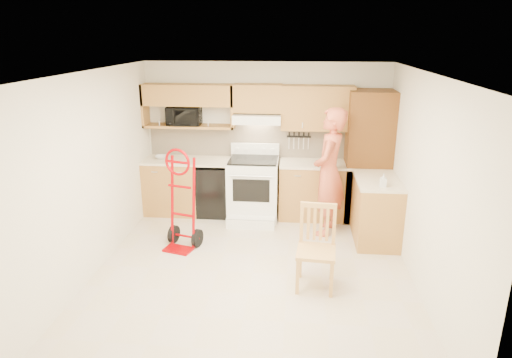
# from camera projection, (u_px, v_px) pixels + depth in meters

# --- Properties ---
(floor) EXTENTS (4.00, 4.50, 0.02)m
(floor) POSITION_uv_depth(u_px,v_px,m) (252.00, 273.00, 5.76)
(floor) COLOR beige
(floor) RESTS_ON ground
(ceiling) EXTENTS (4.00, 4.50, 0.02)m
(ceiling) POSITION_uv_depth(u_px,v_px,m) (252.00, 72.00, 4.98)
(ceiling) COLOR white
(ceiling) RESTS_ON ground
(wall_back) EXTENTS (4.00, 0.02, 2.50)m
(wall_back) POSITION_uv_depth(u_px,v_px,m) (266.00, 138.00, 7.51)
(wall_back) COLOR beige
(wall_back) RESTS_ON ground
(wall_front) EXTENTS (4.00, 0.02, 2.50)m
(wall_front) POSITION_uv_depth(u_px,v_px,m) (220.00, 276.00, 3.23)
(wall_front) COLOR beige
(wall_front) RESTS_ON ground
(wall_left) EXTENTS (0.02, 4.50, 2.50)m
(wall_left) POSITION_uv_depth(u_px,v_px,m) (91.00, 175.00, 5.55)
(wall_left) COLOR beige
(wall_left) RESTS_ON ground
(wall_right) EXTENTS (0.02, 4.50, 2.50)m
(wall_right) POSITION_uv_depth(u_px,v_px,m) (425.00, 185.00, 5.19)
(wall_right) COLOR beige
(wall_right) RESTS_ON ground
(backsplash) EXTENTS (3.92, 0.03, 0.55)m
(backsplash) POSITION_uv_depth(u_px,v_px,m) (266.00, 142.00, 7.50)
(backsplash) COLOR beige
(backsplash) RESTS_ON wall_back
(lower_cab_left) EXTENTS (0.90, 0.60, 0.90)m
(lower_cab_left) POSITION_uv_depth(u_px,v_px,m) (173.00, 187.00, 7.60)
(lower_cab_left) COLOR #AC7331
(lower_cab_left) RESTS_ON ground
(dishwasher) EXTENTS (0.60, 0.60, 0.85)m
(dishwasher) POSITION_uv_depth(u_px,v_px,m) (217.00, 189.00, 7.54)
(dishwasher) COLOR black
(dishwasher) RESTS_ON ground
(lower_cab_right) EXTENTS (1.14, 0.60, 0.90)m
(lower_cab_right) POSITION_uv_depth(u_px,v_px,m) (314.00, 191.00, 7.39)
(lower_cab_right) COLOR #AC7331
(lower_cab_right) RESTS_ON ground
(countertop_left) EXTENTS (1.50, 0.63, 0.04)m
(countertop_left) POSITION_uv_depth(u_px,v_px,m) (189.00, 160.00, 7.43)
(countertop_left) COLOR beige
(countertop_left) RESTS_ON lower_cab_left
(countertop_right) EXTENTS (1.14, 0.63, 0.04)m
(countertop_right) POSITION_uv_depth(u_px,v_px,m) (316.00, 164.00, 7.24)
(countertop_right) COLOR beige
(countertop_right) RESTS_ON lower_cab_right
(cab_return_right) EXTENTS (0.60, 1.00, 0.90)m
(cab_return_right) POSITION_uv_depth(u_px,v_px,m) (376.00, 211.00, 6.55)
(cab_return_right) COLOR #AC7331
(cab_return_right) RESTS_ON ground
(countertop_return) EXTENTS (0.63, 1.00, 0.04)m
(countertop_return) POSITION_uv_depth(u_px,v_px,m) (379.00, 180.00, 6.41)
(countertop_return) COLOR beige
(countertop_return) RESTS_ON cab_return_right
(pantry_tall) EXTENTS (0.70, 0.60, 2.10)m
(pantry_tall) POSITION_uv_depth(u_px,v_px,m) (368.00, 157.00, 7.13)
(pantry_tall) COLOR #573214
(pantry_tall) RESTS_ON ground
(upper_cab_left) EXTENTS (1.50, 0.33, 0.34)m
(upper_cab_left) POSITION_uv_depth(u_px,v_px,m) (188.00, 95.00, 7.23)
(upper_cab_left) COLOR #AC7331
(upper_cab_left) RESTS_ON wall_back
(upper_shelf_mw) EXTENTS (1.50, 0.33, 0.04)m
(upper_shelf_mw) POSITION_uv_depth(u_px,v_px,m) (189.00, 126.00, 7.39)
(upper_shelf_mw) COLOR #AC7331
(upper_shelf_mw) RESTS_ON wall_back
(upper_cab_center) EXTENTS (0.76, 0.33, 0.44)m
(upper_cab_center) POSITION_uv_depth(u_px,v_px,m) (258.00, 98.00, 7.14)
(upper_cab_center) COLOR #AC7331
(upper_cab_center) RESTS_ON wall_back
(upper_cab_right) EXTENTS (1.14, 0.33, 0.70)m
(upper_cab_right) POSITION_uv_depth(u_px,v_px,m) (317.00, 108.00, 7.10)
(upper_cab_right) COLOR #AC7331
(upper_cab_right) RESTS_ON wall_back
(range_hood) EXTENTS (0.76, 0.46, 0.14)m
(range_hood) POSITION_uv_depth(u_px,v_px,m) (257.00, 118.00, 7.18)
(range_hood) COLOR white
(range_hood) RESTS_ON wall_back
(knife_strip) EXTENTS (0.40, 0.05, 0.29)m
(knife_strip) POSITION_uv_depth(u_px,v_px,m) (299.00, 140.00, 7.41)
(knife_strip) COLOR black
(knife_strip) RESTS_ON backsplash
(microwave) EXTENTS (0.56, 0.39, 0.30)m
(microwave) POSITION_uv_depth(u_px,v_px,m) (184.00, 116.00, 7.34)
(microwave) COLOR black
(microwave) RESTS_ON upper_shelf_mw
(range) EXTENTS (0.80, 1.06, 1.18)m
(range) POSITION_uv_depth(u_px,v_px,m) (253.00, 184.00, 7.28)
(range) COLOR white
(range) RESTS_ON ground
(person) EXTENTS (0.64, 0.80, 1.92)m
(person) POSITION_uv_depth(u_px,v_px,m) (329.00, 172.00, 6.65)
(person) COLOR #C8573B
(person) RESTS_ON ground
(hand_truck) EXTENTS (0.63, 0.60, 1.31)m
(hand_truck) POSITION_uv_depth(u_px,v_px,m) (180.00, 205.00, 6.23)
(hand_truck) COLOR #9F0004
(hand_truck) RESTS_ON ground
(dining_chair) EXTENTS (0.49, 0.53, 1.01)m
(dining_chair) POSITION_uv_depth(u_px,v_px,m) (316.00, 249.00, 5.28)
(dining_chair) COLOR tan
(dining_chair) RESTS_ON ground
(soap_bottle) EXTENTS (0.09, 0.09, 0.18)m
(soap_bottle) POSITION_uv_depth(u_px,v_px,m) (383.00, 180.00, 6.06)
(soap_bottle) COLOR white
(soap_bottle) RESTS_ON countertop_return
(bowl) EXTENTS (0.20, 0.20, 0.05)m
(bowl) POSITION_uv_depth(u_px,v_px,m) (161.00, 157.00, 7.46)
(bowl) COLOR white
(bowl) RESTS_ON countertop_left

